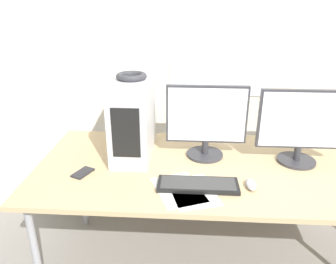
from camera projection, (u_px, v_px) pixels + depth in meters
name	position (u px, v px, depth m)	size (l,w,h in m)	color
wall_back	(222.00, 43.00, 2.18)	(8.00, 0.07, 2.70)	beige
desk	(223.00, 173.00, 1.88)	(2.13, 0.93, 0.75)	tan
pc_tower	(133.00, 118.00, 1.93)	(0.21, 0.48, 0.46)	silver
headphones	(131.00, 76.00, 1.84)	(0.17, 0.17, 0.03)	#333338
monitor_main	(206.00, 121.00, 1.90)	(0.47, 0.22, 0.43)	#333338
monitor_right_near	(302.00, 126.00, 1.82)	(0.49, 0.22, 0.43)	#333338
keyboard	(198.00, 185.00, 1.66)	(0.41, 0.15, 0.02)	black
mouse	(251.00, 184.00, 1.65)	(0.05, 0.11, 0.03)	#B2B2B7
cell_phone	(83.00, 173.00, 1.78)	(0.11, 0.14, 0.01)	#232328
paper_sheet_left	(193.00, 191.00, 1.62)	(0.28, 0.34, 0.00)	white
paper_sheet_front	(178.00, 190.00, 1.63)	(0.31, 0.35, 0.00)	white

